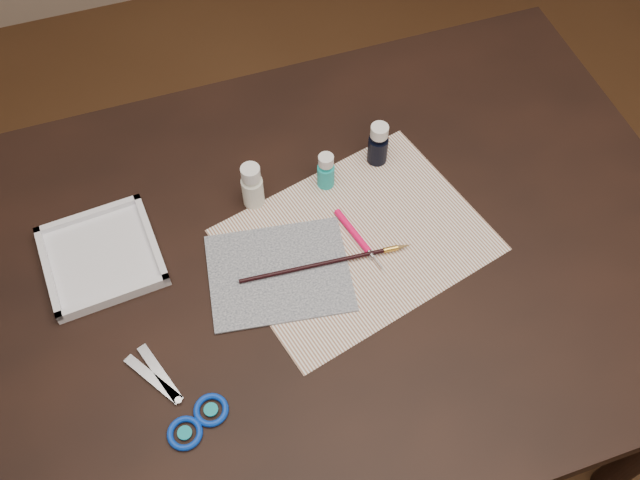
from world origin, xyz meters
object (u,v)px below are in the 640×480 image
object	(u,v)px
paint_bottle_navy	(378,144)
palette_tray	(101,256)
paint_bottle_cyan	(326,171)
canvas	(279,273)
paint_bottle_white	(252,185)
scissors	(167,396)
paper	(357,240)

from	to	relation	value
paint_bottle_navy	palette_tray	xyz separation A→B (m)	(-0.51, -0.05, -0.03)
palette_tray	paint_bottle_cyan	bearing A→B (deg)	4.37
canvas	paint_bottle_white	world-z (taller)	paint_bottle_white
scissors	palette_tray	size ratio (longest dim) A/B	1.09
paper	paint_bottle_cyan	bearing A→B (deg)	95.01
canvas	paint_bottle_white	bearing A→B (deg)	89.50
canvas	palette_tray	size ratio (longest dim) A/B	1.25
paint_bottle_white	paint_bottle_cyan	world-z (taller)	paint_bottle_white
paint_bottle_white	scissors	xyz separation A→B (m)	(-0.22, -0.30, -0.04)
paint_bottle_navy	paint_bottle_white	bearing A→B (deg)	-175.41
scissors	paint_bottle_cyan	bearing A→B (deg)	-82.47
paint_bottle_navy	scissors	distance (m)	0.56
canvas	palette_tray	xyz separation A→B (m)	(-0.27, 0.12, 0.01)
paint_bottle_navy	palette_tray	distance (m)	0.51
paint_bottle_white	paint_bottle_cyan	distance (m)	0.13
paint_bottle_cyan	paint_bottle_navy	distance (m)	0.11
paint_bottle_white	paint_bottle_navy	bearing A→B (deg)	4.59
paint_bottle_white	palette_tray	world-z (taller)	paint_bottle_white
paint_bottle_cyan	scissors	size ratio (longest dim) A/B	0.37
paint_bottle_navy	palette_tray	world-z (taller)	paint_bottle_navy
scissors	palette_tray	world-z (taller)	palette_tray
paint_bottle_navy	scissors	size ratio (longest dim) A/B	0.44
paint_bottle_white	canvas	bearing A→B (deg)	-90.50
paper	canvas	xyz separation A→B (m)	(-0.14, -0.02, 0.00)
paint_bottle_white	scissors	world-z (taller)	paint_bottle_white
paint_bottle_cyan	scissors	bearing A→B (deg)	-139.39
paper	paint_bottle_navy	distance (m)	0.19
paper	paint_bottle_white	distance (m)	0.20
paper	paint_bottle_navy	world-z (taller)	paint_bottle_navy
scissors	paint_bottle_white	bearing A→B (deg)	-68.82
palette_tray	paint_bottle_white	bearing A→B (deg)	7.27
paper	palette_tray	bearing A→B (deg)	166.49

